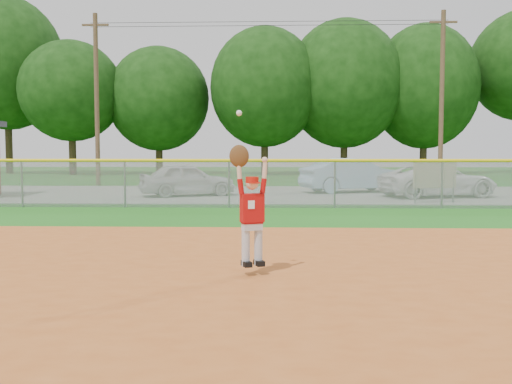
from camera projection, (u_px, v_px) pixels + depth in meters
ground at (170, 276)px, 8.11m from camera, size 120.00×120.00×0.00m
clay_infield at (108, 346)px, 5.12m from camera, size 24.00×16.00×0.04m
parking_strip at (241, 194)px, 24.06m from camera, size 44.00×10.00×0.03m
car_white_a at (187, 180)px, 22.62m from camera, size 4.06×2.87×1.28m
car_blue at (352, 175)px, 24.64m from camera, size 4.73×2.96×1.47m
car_white_b at (438, 181)px, 22.04m from camera, size 4.88×3.19×1.25m
sponsor_sign at (435, 176)px, 19.39m from camera, size 1.57×0.48×1.44m
outfield_fence at (229, 180)px, 18.02m from camera, size 40.06×0.10×1.55m
power_lines at (267, 96)px, 29.68m from camera, size 19.40×0.24×9.00m
tree_line at (270, 80)px, 45.34m from camera, size 62.37×13.00×14.43m
ballplayer at (250, 206)px, 7.95m from camera, size 0.55×0.32×2.17m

